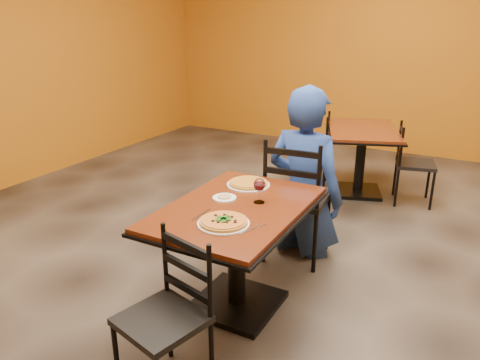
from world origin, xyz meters
The scene contains 18 objects.
floor centered at (0.00, 0.00, 0.00)m, with size 7.00×8.00×0.01m, color black.
wall_back centered at (0.00, 4.00, 1.50)m, with size 7.00×0.01×3.00m, color #B36513.
table_main centered at (0.00, -0.50, 0.56)m, with size 0.83×1.23×0.75m.
table_second centered at (0.17, 2.05, 0.55)m, with size 1.07×1.29×0.75m.
chair_main_near centered at (0.03, -1.34, 0.43)m, with size 0.39×0.39×0.86m, color black, non-canonical shape.
chair_main_far centered at (0.09, 0.37, 0.51)m, with size 0.46×0.46×1.03m, color black, non-canonical shape.
chair_second_left centered at (-0.41, 2.05, 0.43)m, with size 0.39×0.39×0.86m, color black, non-canonical shape.
chair_second_right centered at (0.75, 2.05, 0.43)m, with size 0.39×0.39×0.85m, color black, non-canonical shape.
diner centered at (0.09, 0.50, 0.70)m, with size 0.68×0.44×1.41m, color navy.
plate_main centered at (0.07, -0.78, 0.76)m, with size 0.31×0.31×0.01m, color white.
pizza_main centered at (0.07, -0.78, 0.77)m, with size 0.28×0.28×0.02m, color #950F0A.
plate_far centered at (-0.11, -0.13, 0.76)m, with size 0.31×0.31×0.01m, color white.
pizza_far centered at (-0.11, -0.13, 0.77)m, with size 0.28×0.28×0.02m, color gold.
side_plate centered at (-0.13, -0.43, 0.76)m, with size 0.16×0.16×0.01m, color white.
dip centered at (-0.13, -0.43, 0.76)m, with size 0.09×0.09×0.01m, color #A68551.
wine_glass centered at (0.10, -0.38, 0.84)m, with size 0.08×0.08×0.18m, color white, non-canonical shape.
fork centered at (-0.12, -0.73, 0.75)m, with size 0.01×0.19×0.00m, color silver.
knife centered at (0.25, -0.76, 0.75)m, with size 0.01×0.21×0.00m, color silver.
Camera 1 is at (1.30, -2.86, 1.89)m, focal length 34.14 mm.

